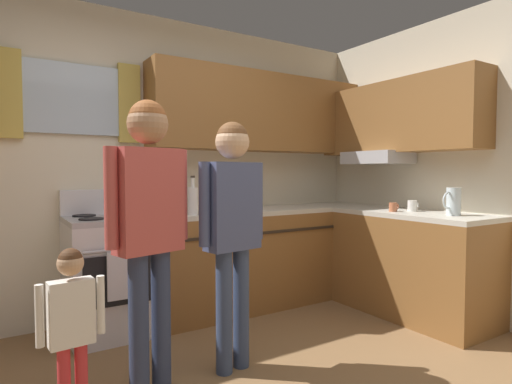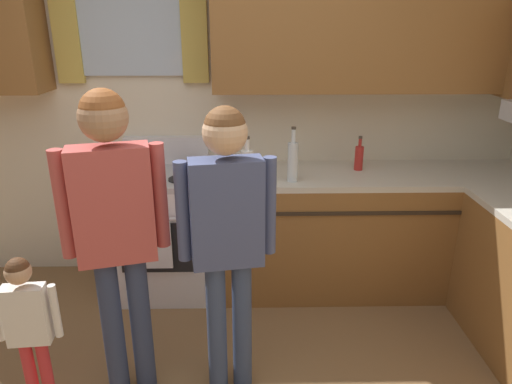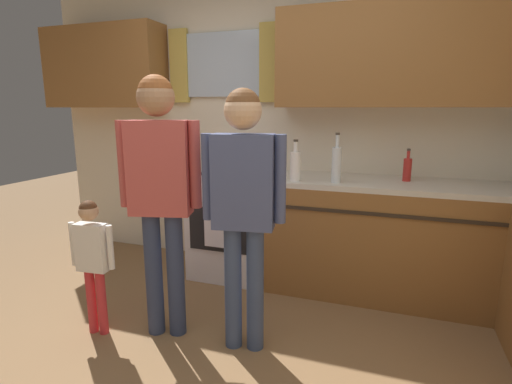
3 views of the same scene
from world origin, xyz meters
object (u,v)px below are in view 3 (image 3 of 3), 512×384
adult_in_plaid (243,192)px  small_child (92,252)px  stove_oven (233,221)px  adult_holding_child (160,178)px  bottle_milk_white (295,165)px  bottle_tall_clear (336,164)px  bottle_sauce_red (407,169)px

adult_in_plaid → small_child: size_ratio=1.74×
stove_oven → adult_holding_child: adult_holding_child is taller
bottle_milk_white → adult_holding_child: 1.06m
adult_in_plaid → small_child: (-0.96, -0.17, -0.42)m
adult_holding_child → small_child: adult_holding_child is taller
bottle_tall_clear → adult_holding_child: size_ratio=0.22×
small_child → bottle_sauce_red: bearing=34.6°
bottle_milk_white → small_child: 1.53m
bottle_sauce_red → bottle_milk_white: bearing=-160.9°
bottle_milk_white → bottle_tall_clear: bearing=6.7°
bottle_tall_clear → adult_in_plaid: adult_in_plaid is taller
bottle_milk_white → adult_in_plaid: 0.84m
stove_oven → adult_holding_child: (-0.03, -1.06, 0.56)m
bottle_milk_white → adult_in_plaid: adult_in_plaid is taller
bottle_sauce_red → adult_in_plaid: size_ratio=0.16×
adult_holding_child → small_child: size_ratio=1.83×
adult_holding_child → small_child: (-0.42, -0.15, -0.47)m
bottle_milk_white → small_child: size_ratio=0.35×
adult_in_plaid → bottle_sauce_red: bearing=50.9°
adult_holding_child → adult_in_plaid: adult_holding_child is taller
bottle_milk_white → adult_holding_child: size_ratio=0.19×
bottle_sauce_red → small_child: bottle_sauce_red is taller
bottle_tall_clear → bottle_sauce_red: bottle_tall_clear is taller
adult_holding_child → adult_in_plaid: size_ratio=1.05×
bottle_milk_white → adult_in_plaid: (-0.10, -0.83, -0.04)m
stove_oven → bottle_tall_clear: bearing=-11.2°
stove_oven → bottle_tall_clear: bottle_tall_clear is taller
bottle_tall_clear → adult_in_plaid: size_ratio=0.24×
stove_oven → adult_holding_child: 1.20m
adult_holding_child → small_child: 0.65m
stove_oven → adult_in_plaid: 1.26m
adult_in_plaid → stove_oven: bearing=115.7°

